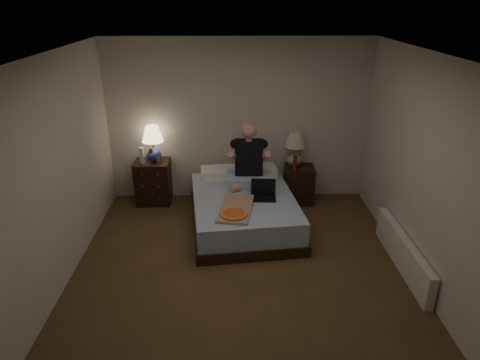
{
  "coord_description": "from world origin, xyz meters",
  "views": [
    {
      "loc": [
        -0.12,
        -4.13,
        3.03
      ],
      "look_at": [
        0.0,
        0.9,
        0.85
      ],
      "focal_mm": 32.0,
      "sensor_mm": 36.0,
      "label": 1
    }
  ],
  "objects_px": {
    "nightstand_left": "(154,181)",
    "person": "(249,155)",
    "soda_can": "(158,160)",
    "beer_bottle_right": "(295,163)",
    "lamp_right": "(295,149)",
    "pizza_box": "(234,215)",
    "nightstand_right": "(299,184)",
    "water_bottle": "(142,155)",
    "laptop": "(263,191)",
    "lamp_left": "(153,144)",
    "bed": "(244,211)",
    "beer_bottle_left": "(151,155)",
    "radiator": "(403,253)"
  },
  "relations": [
    {
      "from": "lamp_right",
      "to": "water_bottle",
      "type": "bearing_deg",
      "value": -177.97
    },
    {
      "from": "water_bottle",
      "to": "beer_bottle_left",
      "type": "distance_m",
      "value": 0.14
    },
    {
      "from": "soda_can",
      "to": "beer_bottle_right",
      "type": "xyz_separation_m",
      "value": [
        2.07,
        -0.1,
        -0.03
      ]
    },
    {
      "from": "bed",
      "to": "radiator",
      "type": "bearing_deg",
      "value": -36.46
    },
    {
      "from": "nightstand_left",
      "to": "person",
      "type": "xyz_separation_m",
      "value": [
        1.48,
        -0.44,
        0.58
      ]
    },
    {
      "from": "pizza_box",
      "to": "radiator",
      "type": "distance_m",
      "value": 2.09
    },
    {
      "from": "bed",
      "to": "radiator",
      "type": "relative_size",
      "value": 1.15
    },
    {
      "from": "soda_can",
      "to": "laptop",
      "type": "height_order",
      "value": "soda_can"
    },
    {
      "from": "beer_bottle_left",
      "to": "lamp_left",
      "type": "bearing_deg",
      "value": 57.4
    },
    {
      "from": "radiator",
      "to": "lamp_right",
      "type": "bearing_deg",
      "value": 119.36
    },
    {
      "from": "nightstand_right",
      "to": "radiator",
      "type": "height_order",
      "value": "nightstand_right"
    },
    {
      "from": "lamp_left",
      "to": "pizza_box",
      "type": "relative_size",
      "value": 0.74
    },
    {
      "from": "beer_bottle_right",
      "to": "beer_bottle_left",
      "type": "bearing_deg",
      "value": 176.75
    },
    {
      "from": "lamp_right",
      "to": "laptop",
      "type": "relative_size",
      "value": 1.65
    },
    {
      "from": "beer_bottle_right",
      "to": "bed",
      "type": "bearing_deg",
      "value": -141.44
    },
    {
      "from": "nightstand_right",
      "to": "water_bottle",
      "type": "relative_size",
      "value": 2.34
    },
    {
      "from": "beer_bottle_left",
      "to": "laptop",
      "type": "xyz_separation_m",
      "value": [
        1.65,
        -0.85,
        -0.22
      ]
    },
    {
      "from": "beer_bottle_right",
      "to": "radiator",
      "type": "height_order",
      "value": "beer_bottle_right"
    },
    {
      "from": "lamp_right",
      "to": "water_bottle",
      "type": "relative_size",
      "value": 2.24
    },
    {
      "from": "laptop",
      "to": "lamp_left",
      "type": "bearing_deg",
      "value": 154.27
    },
    {
      "from": "lamp_right",
      "to": "pizza_box",
      "type": "height_order",
      "value": "lamp_right"
    },
    {
      "from": "laptop",
      "to": "radiator",
      "type": "xyz_separation_m",
      "value": [
        1.61,
        -0.99,
        -0.38
      ]
    },
    {
      "from": "bed",
      "to": "pizza_box",
      "type": "height_order",
      "value": "pizza_box"
    },
    {
      "from": "nightstand_left",
      "to": "person",
      "type": "distance_m",
      "value": 1.65
    },
    {
      "from": "lamp_right",
      "to": "radiator",
      "type": "relative_size",
      "value": 0.35
    },
    {
      "from": "water_bottle",
      "to": "beer_bottle_right",
      "type": "relative_size",
      "value": 1.09
    },
    {
      "from": "nightstand_left",
      "to": "radiator",
      "type": "relative_size",
      "value": 0.43
    },
    {
      "from": "nightstand_right",
      "to": "person",
      "type": "height_order",
      "value": "person"
    },
    {
      "from": "person",
      "to": "laptop",
      "type": "xyz_separation_m",
      "value": [
        0.18,
        -0.46,
        -0.35
      ]
    },
    {
      "from": "lamp_left",
      "to": "laptop",
      "type": "distance_m",
      "value": 1.89
    },
    {
      "from": "soda_can",
      "to": "person",
      "type": "bearing_deg",
      "value": -14.55
    },
    {
      "from": "nightstand_left",
      "to": "soda_can",
      "type": "relative_size",
      "value": 6.83
    },
    {
      "from": "beer_bottle_right",
      "to": "nightstand_right",
      "type": "bearing_deg",
      "value": 50.63
    },
    {
      "from": "bed",
      "to": "nightstand_left",
      "type": "height_order",
      "value": "nightstand_left"
    },
    {
      "from": "lamp_left",
      "to": "pizza_box",
      "type": "bearing_deg",
      "value": -49.93
    },
    {
      "from": "water_bottle",
      "to": "beer_bottle_right",
      "type": "height_order",
      "value": "water_bottle"
    },
    {
      "from": "nightstand_right",
      "to": "bed",
      "type": "bearing_deg",
      "value": -137.76
    },
    {
      "from": "nightstand_right",
      "to": "laptop",
      "type": "distance_m",
      "value": 1.09
    },
    {
      "from": "bed",
      "to": "nightstand_left",
      "type": "relative_size",
      "value": 2.69
    },
    {
      "from": "nightstand_left",
      "to": "pizza_box",
      "type": "xyz_separation_m",
      "value": [
        1.25,
        -1.43,
        0.16
      ]
    },
    {
      "from": "beer_bottle_left",
      "to": "bed",
      "type": "bearing_deg",
      "value": -28.57
    },
    {
      "from": "water_bottle",
      "to": "bed",
      "type": "bearing_deg",
      "value": -25.59
    },
    {
      "from": "beer_bottle_left",
      "to": "person",
      "type": "height_order",
      "value": "person"
    },
    {
      "from": "soda_can",
      "to": "beer_bottle_right",
      "type": "distance_m",
      "value": 2.08
    },
    {
      "from": "lamp_left",
      "to": "beer_bottle_right",
      "type": "xyz_separation_m",
      "value": [
        2.14,
        -0.18,
        -0.26
      ]
    },
    {
      "from": "bed",
      "to": "soda_can",
      "type": "relative_size",
      "value": 18.37
    },
    {
      "from": "water_bottle",
      "to": "beer_bottle_left",
      "type": "height_order",
      "value": "water_bottle"
    },
    {
      "from": "lamp_left",
      "to": "person",
      "type": "height_order",
      "value": "person"
    },
    {
      "from": "radiator",
      "to": "lamp_left",
      "type": "bearing_deg",
      "value": 149.61
    },
    {
      "from": "laptop",
      "to": "beer_bottle_left",
      "type": "bearing_deg",
      "value": 156.29
    }
  ]
}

